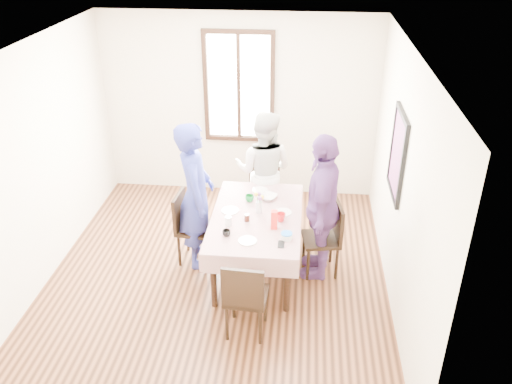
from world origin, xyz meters
TOP-DOWN VIEW (x-y plane):
  - ground at (0.00, 0.00)m, footprint 4.50×4.50m
  - back_wall at (0.00, 2.25)m, footprint 4.00×0.00m
  - right_wall at (2.00, 0.00)m, footprint 0.00×4.50m
  - window_frame at (0.00, 2.23)m, footprint 1.02×0.06m
  - window_pane at (0.00, 2.24)m, footprint 0.90×0.02m
  - art_poster at (1.98, 0.30)m, footprint 0.04×0.76m
  - dining_table at (0.45, 0.18)m, footprint 0.92×1.55m
  - tablecloth at (0.45, 0.18)m, footprint 1.04×1.67m
  - chair_left at (-0.31, 0.32)m, footprint 0.46×0.46m
  - chair_right at (1.21, 0.22)m, footprint 0.48×0.48m
  - chair_far at (0.45, 1.24)m, footprint 0.45×0.45m
  - chair_near at (0.45, -0.89)m, footprint 0.45×0.45m
  - person_left at (-0.29, 0.32)m, footprint 0.56×0.74m
  - person_far at (0.45, 1.22)m, footprint 0.90×0.76m
  - person_right at (1.19, 0.22)m, footprint 0.53×1.08m
  - mug_black at (0.17, -0.28)m, footprint 0.12×0.12m
  - mug_flag at (0.74, 0.08)m, footprint 0.15×0.15m
  - mug_green at (0.33, 0.51)m, footprint 0.11×0.11m
  - serving_bowl at (0.55, 0.59)m, footprint 0.28×0.28m
  - juice_carton at (0.67, -0.08)m, footprint 0.07×0.07m
  - butter_tub at (0.82, -0.28)m, footprint 0.13×0.13m
  - jam_jar at (0.35, 0.05)m, footprint 0.06×0.06m
  - drinking_glass at (0.16, -0.06)m, footprint 0.08×0.08m
  - smartphone at (0.77, -0.40)m, footprint 0.07×0.14m
  - flower_vase at (0.47, 0.25)m, footprint 0.07×0.07m
  - plate_left at (0.13, 0.25)m, footprint 0.20×0.20m
  - plate_right at (0.75, 0.27)m, footprint 0.20×0.20m
  - plate_far at (0.43, 0.79)m, footprint 0.20×0.20m
  - plate_near at (0.41, -0.37)m, footprint 0.20×0.20m
  - butter_lid at (0.82, -0.28)m, footprint 0.12×0.12m
  - flower_bunch at (0.47, 0.25)m, footprint 0.09×0.09m

SIDE VIEW (x-z plane):
  - ground at x=0.00m, z-range 0.00..0.00m
  - dining_table at x=0.45m, z-range 0.00..0.75m
  - chair_left at x=-0.31m, z-range 0.00..0.91m
  - chair_right at x=1.21m, z-range 0.00..0.91m
  - chair_far at x=0.45m, z-range 0.00..0.91m
  - chair_near at x=0.45m, z-range 0.00..0.91m
  - tablecloth at x=0.45m, z-range 0.75..0.76m
  - smartphone at x=0.77m, z-range 0.76..0.77m
  - plate_left at x=0.13m, z-range 0.76..0.77m
  - plate_right at x=0.75m, z-range 0.76..0.77m
  - plate_far at x=0.43m, z-range 0.76..0.77m
  - plate_near at x=0.41m, z-range 0.76..0.77m
  - serving_bowl at x=0.55m, z-range 0.76..0.81m
  - butter_tub at x=0.82m, z-range 0.76..0.83m
  - mug_black at x=0.17m, z-range 0.76..0.83m
  - mug_green at x=0.33m, z-range 0.76..0.84m
  - jam_jar at x=0.35m, z-range 0.76..0.85m
  - mug_flag at x=0.74m, z-range 0.76..0.86m
  - drinking_glass at x=0.16m, z-range 0.76..0.87m
  - person_far at x=0.45m, z-range 0.00..1.66m
  - butter_lid at x=0.82m, z-range 0.83..0.84m
  - flower_vase at x=0.47m, z-range 0.76..0.91m
  - juice_carton at x=0.67m, z-range 0.76..0.98m
  - person_right at x=1.19m, z-range 0.00..1.79m
  - person_left at x=-0.29m, z-range 0.00..1.82m
  - flower_bunch at x=0.47m, z-range 0.91..1.01m
  - back_wall at x=0.00m, z-range -0.65..3.35m
  - right_wall at x=2.00m, z-range -0.90..3.60m
  - art_poster at x=1.98m, z-range 1.07..2.03m
  - window_frame at x=0.00m, z-range 0.84..2.46m
  - window_pane at x=0.00m, z-range 0.90..2.40m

